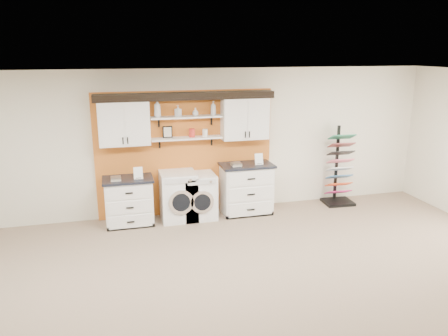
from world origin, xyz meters
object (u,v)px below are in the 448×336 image
object	(u,v)px
base_cabinet_right	(246,189)
dryer	(199,196)
sample_rack	(339,179)
washer	(178,196)
base_cabinet_left	(129,201)

from	to	relation	value
base_cabinet_right	dryer	xyz separation A→B (m)	(-0.95, -0.00, -0.06)
sample_rack	washer	bearing A→B (deg)	-175.83
washer	dryer	size ratio (longest dim) A/B	1.07
base_cabinet_right	washer	xyz separation A→B (m)	(-1.34, -0.00, -0.03)
washer	base_cabinet_right	bearing A→B (deg)	0.14
base_cabinet_left	sample_rack	xyz separation A→B (m)	(4.29, 0.03, 0.08)
dryer	base_cabinet_left	bearing A→B (deg)	179.85
base_cabinet_right	dryer	size ratio (longest dim) A/B	1.18
sample_rack	base_cabinet_right	bearing A→B (deg)	-175.50
dryer	sample_rack	world-z (taller)	sample_rack
base_cabinet_right	sample_rack	xyz separation A→B (m)	(2.03, 0.03, 0.03)
base_cabinet_left	washer	distance (m)	0.92
washer	dryer	xyz separation A→B (m)	(0.39, 0.00, -0.03)
sample_rack	dryer	bearing A→B (deg)	-175.75
base_cabinet_left	washer	size ratio (longest dim) A/B	0.97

